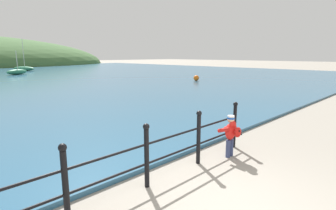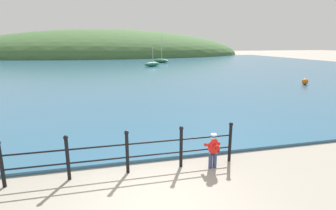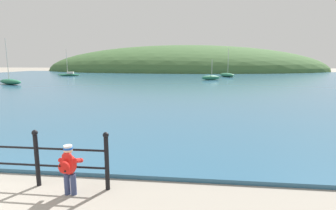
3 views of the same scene
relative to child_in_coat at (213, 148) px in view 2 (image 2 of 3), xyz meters
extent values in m
plane|color=gray|center=(-1.87, -1.20, -0.61)|extent=(200.00, 200.00, 0.00)
cube|color=#2D5B7A|center=(-1.87, 30.80, -0.56)|extent=(80.00, 60.00, 0.10)
ellipsoid|color=#3D6033|center=(-1.87, 69.19, -0.61)|extent=(75.71, 41.64, 13.81)
cylinder|color=black|center=(-5.35, 0.30, -0.06)|extent=(0.09, 0.09, 1.10)
cylinder|color=black|center=(-3.85, 0.30, -0.06)|extent=(0.09, 0.09, 1.10)
sphere|color=black|center=(-3.85, 0.30, 0.54)|extent=(0.12, 0.12, 0.12)
cylinder|color=black|center=(-2.35, 0.30, -0.06)|extent=(0.09, 0.09, 1.10)
sphere|color=black|center=(-2.35, 0.30, 0.54)|extent=(0.12, 0.12, 0.12)
cylinder|color=black|center=(-0.85, 0.30, -0.06)|extent=(0.09, 0.09, 1.10)
sphere|color=black|center=(-0.85, 0.30, 0.54)|extent=(0.12, 0.12, 0.12)
cylinder|color=black|center=(0.66, 0.30, -0.06)|extent=(0.09, 0.09, 1.10)
sphere|color=black|center=(0.66, 0.30, 0.54)|extent=(0.12, 0.12, 0.12)
cylinder|color=black|center=(-2.35, 0.30, 0.21)|extent=(6.01, 0.04, 0.04)
cylinder|color=black|center=(-2.35, 0.30, -0.16)|extent=(6.01, 0.04, 0.04)
cylinder|color=navy|center=(-0.07, 0.02, -0.40)|extent=(0.11, 0.11, 0.42)
cylinder|color=navy|center=(0.06, 0.02, -0.40)|extent=(0.11, 0.11, 0.42)
ellipsoid|color=red|center=(0.00, 0.02, 0.01)|extent=(0.30, 0.23, 0.40)
ellipsoid|color=red|center=(0.00, -0.04, 0.19)|extent=(0.20, 0.12, 0.18)
cylinder|color=red|center=(-0.14, 0.11, 0.06)|extent=(0.10, 0.31, 0.19)
cylinder|color=red|center=(0.14, 0.11, 0.06)|extent=(0.10, 0.31, 0.19)
sphere|color=beige|center=(0.00, 0.02, 0.31)|extent=(0.17, 0.17, 0.17)
cylinder|color=#194CB2|center=(0.00, 0.02, 0.34)|extent=(0.17, 0.17, 0.04)
cylinder|color=silver|center=(0.00, 0.02, 0.38)|extent=(0.16, 0.16, 0.04)
ellipsoid|color=red|center=(0.00, -0.18, 0.03)|extent=(0.22, 0.13, 0.24)
sphere|color=black|center=(-0.05, -0.24, 0.09)|extent=(0.04, 0.04, 0.04)
sphere|color=black|center=(0.05, -0.24, -0.01)|extent=(0.04, 0.04, 0.04)
ellipsoid|color=#287551|center=(4.11, 31.24, -0.19)|extent=(2.76, 1.89, 0.62)
cylinder|color=beige|center=(4.23, 31.30, 1.18)|extent=(0.07, 0.07, 2.13)
ellipsoid|color=#287551|center=(7.01, 38.48, -0.19)|extent=(2.73, 3.56, 0.64)
cylinder|color=beige|center=(7.10, 38.33, 2.06)|extent=(0.07, 0.07, 3.87)
sphere|color=orange|center=(13.11, 11.60, -0.26)|extent=(0.50, 0.50, 0.50)
camera|label=1|loc=(-5.24, -3.13, 1.79)|focal=28.00mm
camera|label=2|loc=(-2.86, -6.27, 2.84)|focal=28.00mm
camera|label=3|loc=(2.45, -4.52, 1.98)|focal=28.00mm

